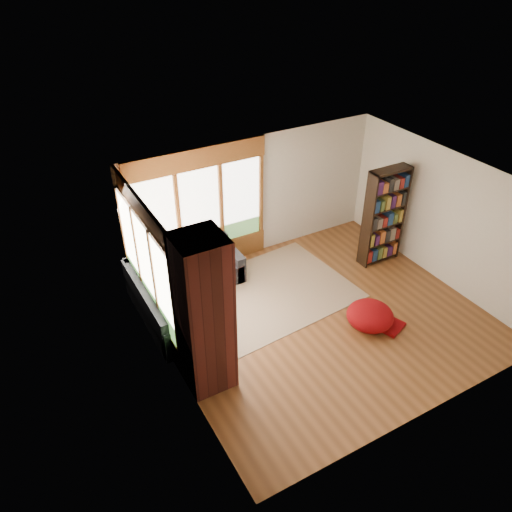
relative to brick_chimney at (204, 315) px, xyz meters
name	(u,v)px	position (x,y,z in m)	size (l,w,h in m)	color
floor	(321,317)	(2.40, 0.35, -1.30)	(5.50, 5.50, 0.00)	brown
ceiling	(333,187)	(2.40, 0.35, 1.30)	(5.50, 5.50, 0.00)	white
wall_back	(254,198)	(2.40, 2.85, 0.00)	(5.50, 0.04, 2.60)	silver
wall_front	(439,350)	(2.40, -2.15, 0.00)	(5.50, 0.04, 2.60)	silver
wall_left	(172,309)	(-0.35, 0.35, 0.00)	(0.04, 5.00, 2.60)	silver
wall_right	(444,218)	(5.15, 0.35, 0.00)	(0.04, 5.00, 2.60)	silver
windows_back	(200,210)	(1.20, 2.82, 0.05)	(2.82, 0.10, 1.90)	brown
windows_left	(146,264)	(-0.32, 1.55, 0.05)	(0.10, 2.62, 1.90)	brown
roller_blind	(129,220)	(-0.29, 2.38, 0.45)	(0.03, 0.72, 0.90)	#657B47
brick_chimney	(204,315)	(0.00, 0.00, 0.00)	(0.70, 0.70, 2.60)	#471914
sectional_sofa	(184,286)	(0.45, 2.05, -1.00)	(2.20, 2.20, 0.80)	black
area_rug	(270,292)	(1.96, 1.42, -1.29)	(3.05, 2.33, 0.01)	beige
bookshelf	(384,216)	(4.54, 1.30, -0.26)	(0.89, 0.30, 2.07)	black
pouf	(370,315)	(3.00, -0.26, -1.07)	(0.82, 0.82, 0.45)	#880407
dog_tan	(197,263)	(0.72, 1.95, -0.50)	(1.06, 1.01, 0.52)	brown
dog_brindle	(189,284)	(0.35, 1.46, -0.54)	(0.63, 0.89, 0.45)	#322614
throw_pillows	(180,261)	(0.48, 2.20, -0.54)	(1.98, 1.68, 0.45)	black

